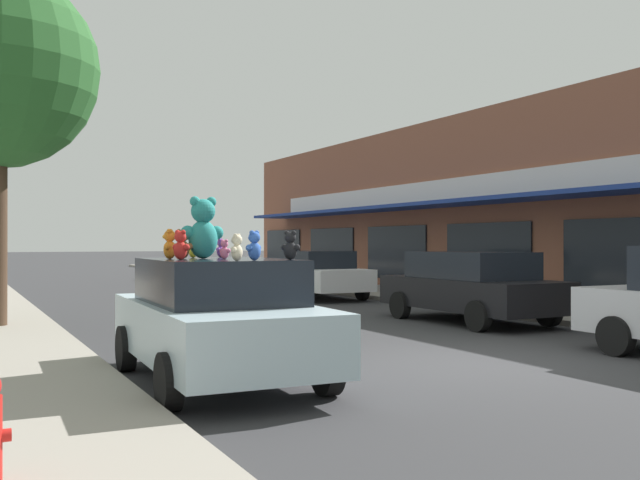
# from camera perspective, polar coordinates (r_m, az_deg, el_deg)

# --- Properties ---
(ground_plane) EXTENTS (260.00, 260.00, 0.00)m
(ground_plane) POSITION_cam_1_polar(r_m,az_deg,el_deg) (10.87, 11.66, -9.65)
(ground_plane) COLOR #333335
(storefront_row) EXTENTS (12.28, 35.94, 6.05)m
(storefront_row) POSITION_cam_1_polar(r_m,az_deg,el_deg) (26.55, 21.87, 2.49)
(storefront_row) COLOR brown
(storefront_row) RESTS_ON ground_plane
(plush_art_car) EXTENTS (2.19, 4.28, 1.58)m
(plush_art_car) POSITION_cam_1_polar(r_m,az_deg,el_deg) (9.24, -8.19, -6.20)
(plush_art_car) COLOR #ADC6D1
(plush_art_car) RESTS_ON ground_plane
(teddy_bear_giant) EXTENTS (0.60, 0.38, 0.81)m
(teddy_bear_giant) POSITION_cam_1_polar(r_m,az_deg,el_deg) (9.46, -9.35, 0.90)
(teddy_bear_giant) COLOR teal
(teddy_bear_giant) RESTS_ON plush_art_car
(teddy_bear_pink) EXTENTS (0.14, 0.19, 0.25)m
(teddy_bear_pink) POSITION_cam_1_polar(r_m,az_deg,el_deg) (9.17, -7.65, -0.76)
(teddy_bear_pink) COLOR pink
(teddy_bear_pink) RESTS_ON plush_art_car
(teddy_bear_blue) EXTENTS (0.26, 0.22, 0.36)m
(teddy_bear_blue) POSITION_cam_1_polar(r_m,az_deg,el_deg) (8.44, -5.29, -0.47)
(teddy_bear_blue) COLOR blue
(teddy_bear_blue) RESTS_ON plush_art_car
(teddy_bear_cream) EXTENTS (0.21, 0.22, 0.31)m
(teddy_bear_cream) POSITION_cam_1_polar(r_m,az_deg,el_deg) (8.21, -6.67, -0.62)
(teddy_bear_cream) COLOR beige
(teddy_bear_cream) RESTS_ON plush_art_car
(teddy_bear_red) EXTENTS (0.21, 0.28, 0.37)m
(teddy_bear_red) POSITION_cam_1_polar(r_m,az_deg,el_deg) (8.91, -11.10, -0.42)
(teddy_bear_red) COLOR red
(teddy_bear_red) RESTS_ON plush_art_car
(teddy_bear_black) EXTENTS (0.22, 0.26, 0.36)m
(teddy_bear_black) POSITION_cam_1_polar(r_m,az_deg,el_deg) (8.73, -2.39, -0.45)
(teddy_bear_black) COLOR black
(teddy_bear_black) RESTS_ON plush_art_car
(teddy_bear_orange) EXTENTS (0.22, 0.29, 0.38)m
(teddy_bear_orange) POSITION_cam_1_polar(r_m,az_deg,el_deg) (9.22, -11.95, -0.36)
(teddy_bear_orange) COLOR orange
(teddy_bear_orange) RESTS_ON plush_art_car
(teddy_bear_yellow) EXTENTS (0.16, 0.18, 0.25)m
(teddy_bear_yellow) POSITION_cam_1_polar(r_m,az_deg,el_deg) (9.91, -10.12, -0.72)
(teddy_bear_yellow) COLOR yellow
(teddy_bear_yellow) RESTS_ON plush_art_car
(teddy_bear_brown) EXTENTS (0.26, 0.27, 0.39)m
(teddy_bear_brown) POSITION_cam_1_polar(r_m,az_deg,el_deg) (9.39, -10.93, -0.35)
(teddy_bear_brown) COLOR olive
(teddy_bear_brown) RESTS_ON plush_art_car
(teddy_bear_purple) EXTENTS (0.18, 0.18, 0.27)m
(teddy_bear_purple) POSITION_cam_1_polar(r_m,az_deg,el_deg) (10.21, -7.96, -0.66)
(teddy_bear_purple) COLOR purple
(teddy_bear_purple) RESTS_ON plush_art_car
(parked_car_far_center) EXTENTS (2.11, 4.49, 1.58)m
(parked_car_far_center) POSITION_cam_1_polar(r_m,az_deg,el_deg) (16.26, 11.96, -3.56)
(parked_car_far_center) COLOR black
(parked_car_far_center) RESTS_ON ground_plane
(parked_car_far_right) EXTENTS (2.06, 4.54, 1.52)m
(parked_car_far_right) POSITION_cam_1_polar(r_m,az_deg,el_deg) (22.76, -0.45, -2.68)
(parked_car_far_right) COLOR silver
(parked_car_far_right) RESTS_ON ground_plane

